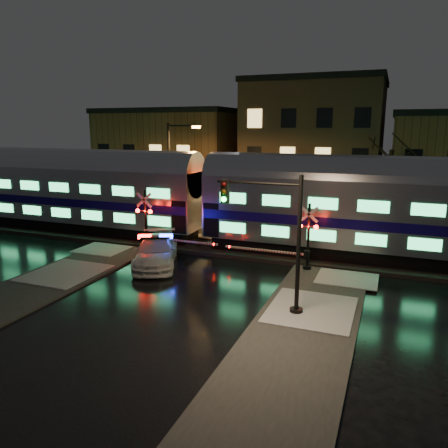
{
  "coord_description": "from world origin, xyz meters",
  "views": [
    {
      "loc": [
        9.32,
        -20.37,
        7.67
      ],
      "look_at": [
        0.39,
        2.5,
        2.2
      ],
      "focal_mm": 35.0,
      "sensor_mm": 36.0,
      "label": 1
    }
  ],
  "objects_px": {
    "police_car": "(156,251)",
    "streetlight": "(173,169)",
    "traffic_light": "(276,241)",
    "crossing_signal_left": "(150,228)",
    "crossing_signal_right": "(301,243)"
  },
  "relations": [
    {
      "from": "crossing_signal_right",
      "to": "streetlight",
      "type": "distance_m",
      "value": 13.45
    },
    {
      "from": "police_car",
      "to": "streetlight",
      "type": "bearing_deg",
      "value": 87.15
    },
    {
      "from": "traffic_light",
      "to": "crossing_signal_left",
      "type": "bearing_deg",
      "value": 163.1
    },
    {
      "from": "crossing_signal_right",
      "to": "streetlight",
      "type": "bearing_deg",
      "value": 149.21
    },
    {
      "from": "traffic_light",
      "to": "streetlight",
      "type": "distance_m",
      "value": 16.99
    },
    {
      "from": "streetlight",
      "to": "crossing_signal_left",
      "type": "bearing_deg",
      "value": -73.97
    },
    {
      "from": "crossing_signal_left",
      "to": "streetlight",
      "type": "distance_m",
      "value": 7.58
    },
    {
      "from": "police_car",
      "to": "traffic_light",
      "type": "xyz_separation_m",
      "value": [
        7.95,
        -3.87,
        2.31
      ]
    },
    {
      "from": "streetlight",
      "to": "traffic_light",
      "type": "bearing_deg",
      "value": -47.8
    },
    {
      "from": "traffic_light",
      "to": "streetlight",
      "type": "xyz_separation_m",
      "value": [
        -11.37,
        12.54,
        1.48
      ]
    },
    {
      "from": "traffic_light",
      "to": "streetlight",
      "type": "relative_size",
      "value": 0.73
    },
    {
      "from": "crossing_signal_right",
      "to": "traffic_light",
      "type": "distance_m",
      "value": 6.05
    },
    {
      "from": "crossing_signal_left",
      "to": "traffic_light",
      "type": "relative_size",
      "value": 0.95
    },
    {
      "from": "police_car",
      "to": "streetlight",
      "type": "xyz_separation_m",
      "value": [
        -3.42,
        8.67,
        3.79
      ]
    },
    {
      "from": "crossing_signal_left",
      "to": "streetlight",
      "type": "relative_size",
      "value": 0.7
    }
  ]
}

